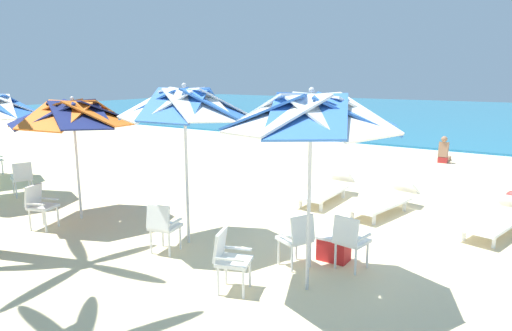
% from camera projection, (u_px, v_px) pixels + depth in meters
% --- Properties ---
extents(ground_plane, '(80.00, 80.00, 0.00)m').
position_uv_depth(ground_plane, '(379.00, 222.00, 9.16)').
color(ground_plane, beige).
extents(sea, '(80.00, 36.00, 0.10)m').
position_uv_depth(sea, '(508.00, 117.00, 32.02)').
color(sea, teal).
rests_on(sea, ground).
extents(surf_foam, '(80.00, 0.70, 0.01)m').
position_uv_depth(surf_foam, '(463.00, 154.00, 17.08)').
color(surf_foam, white).
rests_on(surf_foam, ground).
extents(beach_umbrella_0, '(2.42, 2.42, 2.79)m').
position_uv_depth(beach_umbrella_0, '(311.00, 114.00, 5.82)').
color(beach_umbrella_0, silver).
rests_on(beach_umbrella_0, ground).
extents(plastic_chair_0, '(0.60, 0.58, 0.87)m').
position_uv_depth(plastic_chair_0, '(297.00, 237.00, 6.93)').
color(plastic_chair_0, white).
rests_on(plastic_chair_0, ground).
extents(plastic_chair_1, '(0.59, 0.56, 0.87)m').
position_uv_depth(plastic_chair_1, '(229.00, 257.00, 6.17)').
color(plastic_chair_1, white).
rests_on(plastic_chair_1, ground).
extents(plastic_chair_2, '(0.51, 0.53, 0.87)m').
position_uv_depth(plastic_chair_2, '(350.00, 239.00, 6.85)').
color(plastic_chair_2, white).
rests_on(plastic_chair_2, ground).
extents(beach_umbrella_1, '(2.22, 2.22, 2.82)m').
position_uv_depth(beach_umbrella_1, '(185.00, 105.00, 7.58)').
color(beach_umbrella_1, silver).
rests_on(beach_umbrella_1, ground).
extents(plastic_chair_3, '(0.52, 0.55, 0.87)m').
position_uv_depth(plastic_chair_3, '(163.00, 225.00, 7.50)').
color(plastic_chair_3, white).
rests_on(plastic_chair_3, ground).
extents(beach_umbrella_2, '(2.49, 2.49, 2.53)m').
position_uv_depth(beach_umbrella_2, '(73.00, 114.00, 8.99)').
color(beach_umbrella_2, silver).
rests_on(beach_umbrella_2, ground).
extents(plastic_chair_4, '(0.58, 0.56, 0.87)m').
position_uv_depth(plastic_chair_4, '(40.00, 204.00, 8.72)').
color(plastic_chair_4, white).
rests_on(plastic_chair_4, ground).
extents(plastic_chair_5, '(0.58, 0.56, 0.87)m').
position_uv_depth(plastic_chair_5, '(22.00, 177.00, 11.01)').
color(plastic_chair_5, white).
rests_on(plastic_chair_5, ground).
extents(sun_lounger_0, '(1.10, 2.23, 0.62)m').
position_uv_depth(sun_lounger_0, '(497.00, 219.00, 8.50)').
color(sun_lounger_0, white).
rests_on(sun_lounger_0, ground).
extents(sun_lounger_1, '(1.04, 2.23, 0.62)m').
position_uv_depth(sun_lounger_1, '(384.00, 200.00, 9.74)').
color(sun_lounger_1, white).
rests_on(sun_lounger_1, ground).
extents(sun_lounger_2, '(0.66, 2.15, 0.62)m').
position_uv_depth(sun_lounger_2, '(326.00, 189.00, 10.70)').
color(sun_lounger_2, white).
rests_on(sun_lounger_2, ground).
extents(cooler_box, '(0.50, 0.34, 0.40)m').
position_uv_depth(cooler_box, '(334.00, 248.00, 7.27)').
color(cooler_box, red).
rests_on(cooler_box, ground).
extents(beach_ball, '(0.29, 0.29, 0.29)m').
position_uv_depth(beach_ball, '(512.00, 197.00, 10.53)').
color(beach_ball, red).
rests_on(beach_ball, ground).
extents(beachgoer_seated, '(0.30, 0.93, 0.92)m').
position_uv_depth(beachgoer_seated, '(444.00, 154.00, 15.45)').
color(beachgoer_seated, red).
rests_on(beachgoer_seated, ground).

